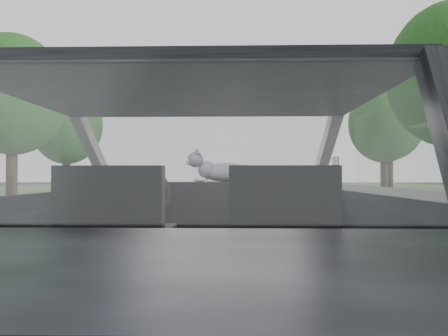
# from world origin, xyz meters

# --- Properties ---
(subject_car) EXTENTS (1.80, 4.00, 1.45)m
(subject_car) POSITION_xyz_m (0.00, 0.00, 0.72)
(subject_car) COLOR black
(subject_car) RESTS_ON ground
(dashboard) EXTENTS (1.58, 0.45, 0.30)m
(dashboard) POSITION_xyz_m (0.00, 0.62, 0.85)
(dashboard) COLOR black
(dashboard) RESTS_ON subject_car
(driver_seat) EXTENTS (0.50, 0.72, 0.42)m
(driver_seat) POSITION_xyz_m (-0.40, -0.29, 0.88)
(driver_seat) COLOR black
(driver_seat) RESTS_ON subject_car
(passenger_seat) EXTENTS (0.50, 0.72, 0.42)m
(passenger_seat) POSITION_xyz_m (0.40, -0.29, 0.88)
(passenger_seat) COLOR black
(passenger_seat) RESTS_ON subject_car
(steering_wheel) EXTENTS (0.36, 0.36, 0.04)m
(steering_wheel) POSITION_xyz_m (-0.40, 0.33, 0.92)
(steering_wheel) COLOR black
(steering_wheel) RESTS_ON dashboard
(cat) EXTENTS (0.54, 0.27, 0.23)m
(cat) POSITION_xyz_m (0.13, 0.64, 1.08)
(cat) COLOR #8B88A1
(cat) RESTS_ON dashboard
(guardrail) EXTENTS (0.05, 90.00, 0.32)m
(guardrail) POSITION_xyz_m (4.30, 10.00, 0.58)
(guardrail) COLOR gray
(guardrail) RESTS_ON ground
(other_car) EXTENTS (2.43, 4.41, 1.37)m
(other_car) POSITION_xyz_m (-0.05, 15.23, 0.69)
(other_car) COLOR silver
(other_car) RESTS_ON ground
(highway_sign) EXTENTS (0.33, 0.90, 2.28)m
(highway_sign) POSITION_xyz_m (6.55, 25.66, 1.14)
(highway_sign) COLOR #166730
(highway_sign) RESTS_ON ground
(tree_2) EXTENTS (5.08, 5.08, 7.27)m
(tree_2) POSITION_xyz_m (10.46, 28.10, 3.64)
(tree_2) COLOR #143515
(tree_2) RESTS_ON ground
(tree_3) EXTENTS (6.49, 6.49, 8.98)m
(tree_3) POSITION_xyz_m (13.75, 36.34, 4.49)
(tree_3) COLOR #143515
(tree_3) RESTS_ON ground
(tree_5) EXTENTS (6.21, 6.21, 7.52)m
(tree_5) POSITION_xyz_m (-10.33, 17.77, 3.76)
(tree_5) COLOR #143515
(tree_5) RESTS_ON ground
(tree_6) EXTENTS (5.19, 5.19, 6.55)m
(tree_6) POSITION_xyz_m (-10.24, 24.15, 3.27)
(tree_6) COLOR #143515
(tree_6) RESTS_ON ground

